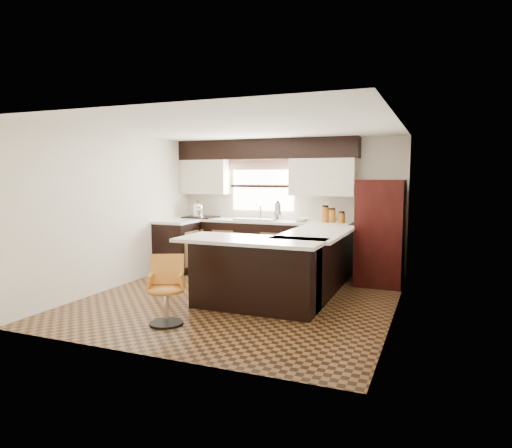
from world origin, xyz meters
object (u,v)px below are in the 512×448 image
at_px(peninsula_long, 313,265).
at_px(bar_chair, 166,291).
at_px(peninsula_return, 255,275).
at_px(refrigerator, 380,233).

bearing_deg(peninsula_long, bar_chair, -122.66).
relative_size(peninsula_long, peninsula_return, 1.18).
xyz_separation_m(refrigerator, bar_chair, (-2.07, -2.98, -0.44)).
height_order(peninsula_long, refrigerator, refrigerator).
bearing_deg(peninsula_long, refrigerator, 51.47).
xyz_separation_m(peninsula_long, refrigerator, (0.82, 1.03, 0.39)).
bearing_deg(refrigerator, peninsula_long, -128.53).
distance_m(peninsula_long, peninsula_return, 1.11).
bearing_deg(bar_chair, refrigerator, 30.36).
bearing_deg(bar_chair, peninsula_return, 28.53).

